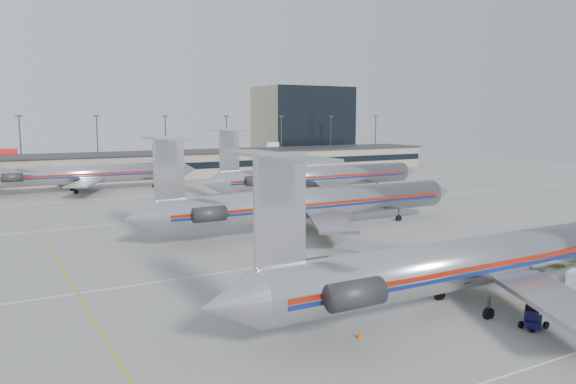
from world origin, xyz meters
TOP-DOWN VIEW (x-y plane):
  - ground at (0.00, 0.00)m, footprint 260.00×260.00m
  - apron_markings at (0.00, 10.00)m, footprint 160.00×0.15m
  - terminal at (0.00, 97.97)m, footprint 162.00×17.00m
  - light_mast_row at (0.00, 112.00)m, footprint 163.60×0.40m
  - distant_building at (62.00, 128.00)m, footprint 30.00×20.00m
  - jet_foreground at (-2.43, -8.56)m, footprint 48.60×28.62m
  - jet_second_row at (0.28, 22.95)m, footprint 48.43×28.52m
  - jet_third_row at (18.65, 50.30)m, footprint 47.06×28.95m
  - jet_back_row at (-18.06, 78.21)m, footprint 44.84×27.58m
  - tug_left at (-3.43, -13.96)m, footprint 2.24×1.98m
  - ramp_worker_far at (7.11, -9.55)m, footprint 1.03×0.91m
  - cone_left at (-15.04, -9.43)m, footprint 0.44×0.44m

SIDE VIEW (x-z plane):
  - ground at x=0.00m, z-range 0.00..0.00m
  - apron_markings at x=0.00m, z-range 0.00..0.02m
  - cone_left at x=-15.04m, z-range 0.00..0.56m
  - tug_left at x=-3.43m, z-range -0.07..1.57m
  - ramp_worker_far at x=7.11m, z-range 0.00..1.78m
  - terminal at x=0.00m, z-range 0.03..6.28m
  - jet_back_row at x=-18.06m, z-range -2.57..9.69m
  - jet_second_row at x=0.28m, z-range -2.66..10.02m
  - jet_foreground at x=-2.43m, z-range -2.67..10.05m
  - jet_third_row at x=18.65m, z-range -2.70..10.17m
  - light_mast_row at x=0.00m, z-range 0.94..16.22m
  - distant_building at x=62.00m, z-range 0.00..25.00m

